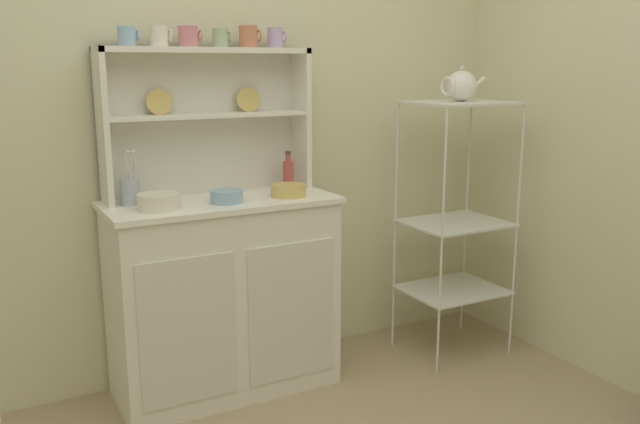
# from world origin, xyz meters

# --- Properties ---
(wall_back) EXTENTS (3.84, 0.05, 2.50)m
(wall_back) POSITION_xyz_m (0.00, 1.62, 1.25)
(wall_back) COLOR beige
(wall_back) RESTS_ON ground
(hutch_cabinet) EXTENTS (0.99, 0.45, 0.87)m
(hutch_cabinet) POSITION_xyz_m (0.02, 1.37, 0.45)
(hutch_cabinet) COLOR white
(hutch_cabinet) RESTS_ON ground
(hutch_shelf_unit) EXTENTS (0.92, 0.18, 0.64)m
(hutch_shelf_unit) POSITION_xyz_m (0.02, 1.53, 1.25)
(hutch_shelf_unit) COLOR silver
(hutch_shelf_unit) RESTS_ON hutch_cabinet
(bakers_rack) EXTENTS (0.48, 0.39, 1.27)m
(bakers_rack) POSITION_xyz_m (1.19, 1.21, 0.77)
(bakers_rack) COLOR silver
(bakers_rack) RESTS_ON ground
(cup_sky_0) EXTENTS (0.08, 0.07, 0.08)m
(cup_sky_0) POSITION_xyz_m (-0.30, 1.49, 1.55)
(cup_sky_0) COLOR #8EB2D1
(cup_sky_0) RESTS_ON hutch_shelf_unit
(cup_cream_1) EXTENTS (0.09, 0.07, 0.08)m
(cup_cream_1) POSITION_xyz_m (-0.17, 1.49, 1.55)
(cup_cream_1) COLOR silver
(cup_cream_1) RESTS_ON hutch_shelf_unit
(cup_rose_2) EXTENTS (0.10, 0.08, 0.09)m
(cup_rose_2) POSITION_xyz_m (-0.05, 1.49, 1.55)
(cup_rose_2) COLOR #D17A84
(cup_rose_2) RESTS_ON hutch_shelf_unit
(cup_sage_3) EXTENTS (0.08, 0.07, 0.08)m
(cup_sage_3) POSITION_xyz_m (0.09, 1.49, 1.55)
(cup_sage_3) COLOR #9EB78E
(cup_sage_3) RESTS_ON hutch_shelf_unit
(cup_terracotta_4) EXTENTS (0.09, 0.08, 0.09)m
(cup_terracotta_4) POSITION_xyz_m (0.22, 1.49, 1.56)
(cup_terracotta_4) COLOR #C67556
(cup_terracotta_4) RESTS_ON hutch_shelf_unit
(cup_lilac_5) EXTENTS (0.08, 0.07, 0.09)m
(cup_lilac_5) POSITION_xyz_m (0.35, 1.49, 1.56)
(cup_lilac_5) COLOR #B79ECC
(cup_lilac_5) RESTS_ON hutch_shelf_unit
(bowl_mixing_large) EXTENTS (0.17, 0.17, 0.06)m
(bowl_mixing_large) POSITION_xyz_m (-0.26, 1.29, 0.91)
(bowl_mixing_large) COLOR silver
(bowl_mixing_large) RESTS_ON hutch_cabinet
(bowl_floral_medium) EXTENTS (0.14, 0.14, 0.05)m
(bowl_floral_medium) POSITION_xyz_m (0.02, 1.29, 0.90)
(bowl_floral_medium) COLOR #8EB2D1
(bowl_floral_medium) RESTS_ON hutch_cabinet
(bowl_cream_small) EXTENTS (0.15, 0.15, 0.05)m
(bowl_cream_small) POSITION_xyz_m (0.31, 1.29, 0.90)
(bowl_cream_small) COLOR #DBB760
(bowl_cream_small) RESTS_ON hutch_cabinet
(jam_bottle) EXTENTS (0.05, 0.05, 0.18)m
(jam_bottle) POSITION_xyz_m (0.39, 1.45, 0.95)
(jam_bottle) COLOR #B74C47
(jam_bottle) RESTS_ON hutch_cabinet
(utensil_jar) EXTENTS (0.08, 0.08, 0.23)m
(utensil_jar) POSITION_xyz_m (-0.34, 1.44, 0.93)
(utensil_jar) COLOR #B2B7C6
(utensil_jar) RESTS_ON hutch_cabinet
(porcelain_teapot) EXTENTS (0.24, 0.15, 0.17)m
(porcelain_teapot) POSITION_xyz_m (1.19, 1.21, 1.34)
(porcelain_teapot) COLOR white
(porcelain_teapot) RESTS_ON bakers_rack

